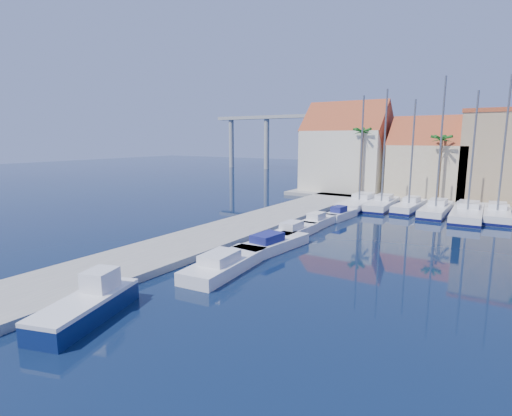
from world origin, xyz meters
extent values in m
plane|color=black|center=(0.00, 0.00, 0.00)|extent=(260.00, 260.00, 0.00)
cube|color=gray|center=(-9.00, 13.50, 0.25)|extent=(6.00, 77.00, 0.50)
cube|color=gray|center=(10.00, 48.00, 0.25)|extent=(54.00, 16.00, 0.50)
cube|color=#0D1D4E|center=(-4.29, -1.82, 0.44)|extent=(3.70, 6.24, 0.89)
cube|color=white|center=(-4.29, -1.82, 0.99)|extent=(3.70, 6.24, 0.20)
cube|color=white|center=(-4.66, -0.69, 1.53)|extent=(1.71, 1.90, 1.09)
cube|color=white|center=(-3.08, 7.44, 0.40)|extent=(3.12, 7.67, 0.80)
cube|color=white|center=(-3.01, 6.70, 1.10)|extent=(1.92, 2.77, 0.60)
cube|color=white|center=(-3.05, 13.30, 0.40)|extent=(2.91, 7.15, 0.80)
cube|color=navy|center=(-3.12, 12.60, 1.10)|extent=(1.79, 2.58, 0.60)
cube|color=white|center=(-3.62, 18.00, 0.40)|extent=(1.91, 5.96, 0.80)
cube|color=white|center=(-3.62, 17.40, 1.10)|extent=(1.34, 2.09, 0.60)
cube|color=white|center=(-3.62, 22.98, 0.40)|extent=(1.79, 5.37, 0.80)
cube|color=white|center=(-3.63, 22.45, 1.10)|extent=(1.23, 1.89, 0.60)
cube|color=white|center=(-3.15, 27.62, 0.40)|extent=(2.00, 5.16, 0.80)
cube|color=navy|center=(-3.19, 27.12, 1.10)|extent=(1.26, 1.85, 0.60)
cube|color=white|center=(-3.79, 35.82, 0.50)|extent=(3.02, 10.87, 1.00)
cube|color=#0E1146|center=(-3.79, 35.82, 0.18)|extent=(3.08, 10.94, 0.28)
cube|color=white|center=(-3.81, 36.91, 1.30)|extent=(2.03, 3.28, 0.60)
cylinder|color=slate|center=(-3.78, 35.28, 7.21)|extent=(0.20, 0.20, 12.41)
cube|color=white|center=(-1.21, 36.16, 0.50)|extent=(2.86, 9.35, 1.00)
cube|color=#0E1146|center=(-1.21, 36.16, 0.18)|extent=(2.92, 9.42, 0.28)
cube|color=white|center=(-1.25, 37.08, 1.30)|extent=(1.82, 2.85, 0.60)
cylinder|color=slate|center=(-1.18, 35.69, 7.51)|extent=(0.20, 0.20, 13.02)
cube|color=white|center=(1.95, 36.35, 0.50)|extent=(2.52, 8.27, 1.00)
cube|color=#0E1146|center=(1.95, 36.35, 0.18)|extent=(2.58, 8.33, 0.28)
cube|color=white|center=(1.99, 37.16, 1.30)|extent=(1.61, 2.52, 0.60)
cylinder|color=slate|center=(1.93, 35.94, 6.87)|extent=(0.20, 0.20, 11.74)
cube|color=white|center=(4.95, 35.73, 0.50)|extent=(2.47, 9.41, 1.00)
cube|color=#0E1146|center=(4.95, 35.73, 0.18)|extent=(2.53, 9.47, 0.28)
cube|color=white|center=(4.94, 36.67, 1.30)|extent=(1.72, 2.83, 0.60)
cylinder|color=slate|center=(4.95, 35.26, 7.96)|extent=(0.20, 0.20, 13.93)
cube|color=white|center=(8.12, 35.44, 0.50)|extent=(3.36, 11.24, 1.00)
cube|color=#0E1146|center=(8.12, 35.44, 0.18)|extent=(3.43, 11.31, 0.28)
cube|color=white|center=(8.07, 36.56, 1.30)|extent=(2.17, 3.42, 0.60)
cylinder|color=slate|center=(8.14, 34.89, 7.11)|extent=(0.20, 0.20, 12.22)
cube|color=white|center=(10.78, 36.57, 0.50)|extent=(2.87, 9.51, 1.00)
cube|color=#0E1146|center=(10.78, 36.57, 0.18)|extent=(2.93, 9.58, 0.28)
cube|color=white|center=(10.74, 37.51, 1.30)|extent=(1.84, 2.90, 0.60)
cylinder|color=slate|center=(10.81, 36.10, 7.86)|extent=(0.20, 0.20, 13.73)
cube|color=#ECE4C6|center=(-10.00, 47.00, 5.00)|extent=(12.00, 9.00, 9.00)
cube|color=brown|center=(-10.00, 47.00, 9.50)|extent=(12.30, 9.00, 9.00)
cube|color=#CBB58F|center=(2.00, 47.00, 4.00)|extent=(10.00, 8.00, 7.00)
cube|color=brown|center=(2.00, 47.00, 7.50)|extent=(10.30, 8.00, 8.00)
cylinder|color=brown|center=(-6.00, 42.00, 5.00)|extent=(0.36, 0.36, 9.00)
sphere|color=#19581A|center=(-6.00, 42.00, 9.35)|extent=(2.60, 2.60, 2.60)
cylinder|color=brown|center=(4.00, 42.00, 4.50)|extent=(0.36, 0.36, 8.00)
sphere|color=#19581A|center=(4.00, 42.00, 8.35)|extent=(2.60, 2.60, 2.60)
cube|color=#9E9E99|center=(-38.00, 82.00, 14.00)|extent=(48.00, 2.20, 0.90)
cylinder|color=#9E9E99|center=(-58.00, 82.00, 7.00)|extent=(1.40, 1.40, 14.00)
cylinder|color=#9E9E99|center=(-46.00, 82.00, 7.00)|extent=(1.40, 1.40, 14.00)
cylinder|color=#9E9E99|center=(-34.00, 82.00, 7.00)|extent=(1.40, 1.40, 14.00)
cylinder|color=#9E9E99|center=(-22.00, 82.00, 7.00)|extent=(1.40, 1.40, 14.00)
camera|label=1|loc=(12.09, -12.23, 8.49)|focal=28.00mm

